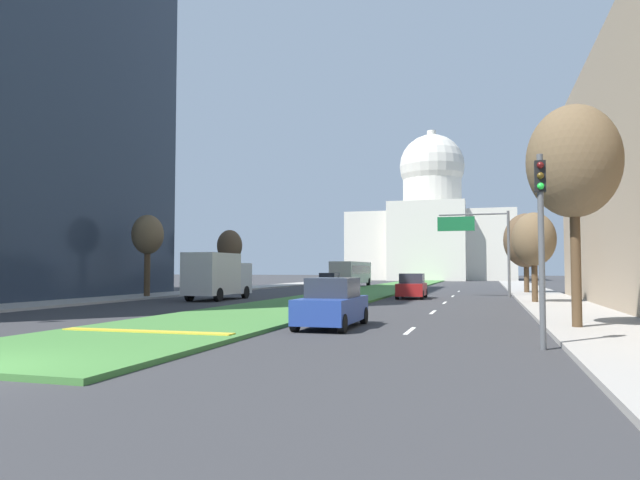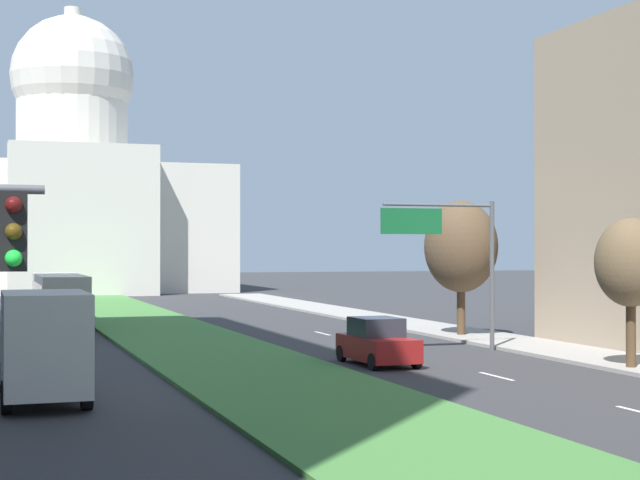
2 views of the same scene
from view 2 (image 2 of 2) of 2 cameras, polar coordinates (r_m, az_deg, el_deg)
ground_plane at (r=57.96m, az=-9.30°, el=-4.87°), size 260.00×260.00×0.00m
grass_median at (r=52.69m, az=-8.36°, el=-5.24°), size 6.59×96.41×0.14m
lane_dashes_right at (r=36.54m, az=9.47°, el=-7.44°), size 0.16×38.35×0.01m
sidewalk_right at (r=52.12m, az=8.41°, el=-5.28°), size 4.00×96.41×0.15m
capitol_building at (r=110.36m, az=-13.66°, el=2.47°), size 31.27×25.37×30.06m
overhead_guide_sign at (r=44.09m, az=7.37°, el=-0.22°), size 5.34×0.20×6.50m
street_tree_right_mid at (r=38.49m, az=17.00°, el=-1.27°), size 2.59×2.59×5.55m
street_tree_right_far at (r=51.33m, az=7.90°, el=-0.38°), size 3.68×3.68×6.86m
sedan_midblock at (r=39.01m, az=3.23°, el=-5.77°), size 2.03×4.15×1.80m
sedan_distant at (r=51.86m, az=-14.07°, el=-4.49°), size 1.98×4.25×1.72m
box_truck_delivery at (r=30.65m, az=-15.24°, el=-5.62°), size 2.40×6.40×3.20m
city_bus at (r=60.24m, az=-14.37°, el=-3.01°), size 2.62×11.00×2.95m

